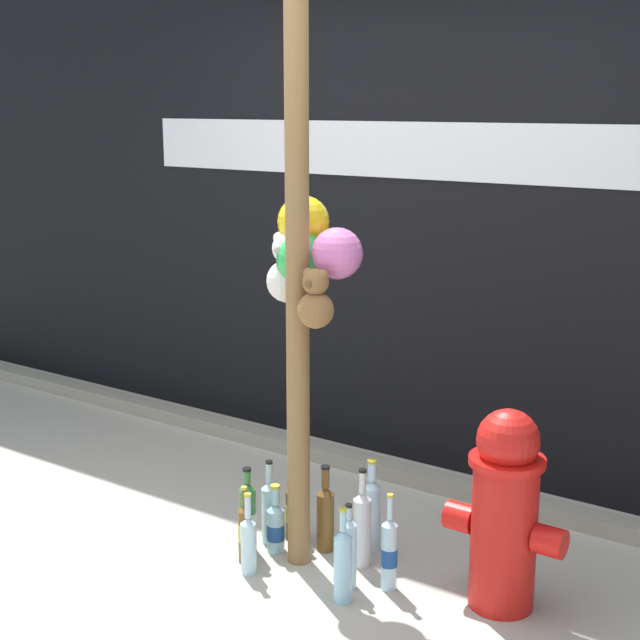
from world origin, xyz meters
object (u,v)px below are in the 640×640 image
(bottle_1, at_px, (245,532))
(bottle_7, at_px, (371,512))
(bottle_9, at_px, (348,552))
(bottle_11, at_px, (389,553))
(fire_hydrant, at_px, (505,509))
(bottle_0, at_px, (248,543))
(bottle_10, at_px, (294,511))
(bottle_4, at_px, (276,526))
(bottle_3, at_px, (343,564))
(bottle_6, at_px, (362,527))
(bottle_5, at_px, (325,516))
(bottle_2, at_px, (248,517))
(memorial_post, at_px, (303,199))
(bottle_8, at_px, (270,510))

(bottle_1, bearing_deg, bottle_7, 46.19)
(bottle_9, relative_size, bottle_11, 0.88)
(fire_hydrant, height_order, bottle_0, fire_hydrant)
(bottle_0, relative_size, bottle_10, 1.02)
(bottle_0, bearing_deg, bottle_4, 96.59)
(bottle_9, bearing_deg, bottle_0, -160.75)
(bottle_11, bearing_deg, bottle_3, -117.51)
(bottle_9, height_order, bottle_10, bottle_9)
(bottle_4, xyz_separation_m, bottle_6, (0.37, 0.11, 0.06))
(fire_hydrant, distance_m, bottle_5, 0.86)
(bottle_2, bearing_deg, bottle_7, 36.38)
(bottle_2, distance_m, bottle_6, 0.51)
(bottle_1, distance_m, bottle_2, 0.10)
(bottle_0, relative_size, bottle_3, 0.90)
(memorial_post, xyz_separation_m, bottle_6, (0.25, 0.07, -1.37))
(memorial_post, distance_m, bottle_1, 1.43)
(bottle_0, xyz_separation_m, bottle_11, (0.55, 0.22, 0.02))
(bottle_0, relative_size, bottle_4, 1.15)
(fire_hydrant, relative_size, bottle_8, 2.07)
(bottle_10, bearing_deg, fire_hydrant, 0.15)
(bottle_2, bearing_deg, bottle_4, 35.23)
(memorial_post, bearing_deg, bottle_6, 16.70)
(bottle_5, bearing_deg, bottle_3, -46.75)
(bottle_5, xyz_separation_m, bottle_8, (-0.24, -0.08, -0.01))
(bottle_10, bearing_deg, bottle_5, -2.62)
(bottle_2, distance_m, bottle_11, 0.67)
(bottle_5, bearing_deg, bottle_6, -6.79)
(bottle_4, xyz_separation_m, bottle_8, (-0.07, 0.06, 0.04))
(bottle_4, bearing_deg, bottle_5, 38.98)
(bottle_1, xyz_separation_m, bottle_7, (0.38, 0.40, 0.04))
(bottle_4, bearing_deg, bottle_9, -10.20)
(bottle_4, bearing_deg, bottle_7, 36.71)
(bottle_2, distance_m, bottle_4, 0.13)
(bottle_7, height_order, bottle_9, bottle_7)
(memorial_post, distance_m, bottle_3, 1.45)
(fire_hydrant, relative_size, bottle_1, 2.32)
(bottle_10, bearing_deg, bottle_6, -4.87)
(bottle_3, relative_size, bottle_7, 0.94)
(memorial_post, bearing_deg, bottle_1, -133.00)
(bottle_4, xyz_separation_m, bottle_7, (0.34, 0.25, 0.06))
(bottle_7, bearing_deg, bottle_0, -123.53)
(bottle_2, xyz_separation_m, bottle_3, (0.57, -0.12, -0.00))
(memorial_post, xyz_separation_m, bottle_4, (-0.13, -0.04, -1.43))
(fire_hydrant, relative_size, bottle_0, 2.25)
(bottle_1, height_order, bottle_5, bottle_5)
(bottle_8, bearing_deg, bottle_11, -4.50)
(fire_hydrant, xyz_separation_m, bottle_2, (-1.09, -0.22, -0.24))
(bottle_1, relative_size, bottle_2, 0.89)
(fire_hydrant, height_order, bottle_6, fire_hydrant)
(bottle_0, distance_m, bottle_8, 0.29)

